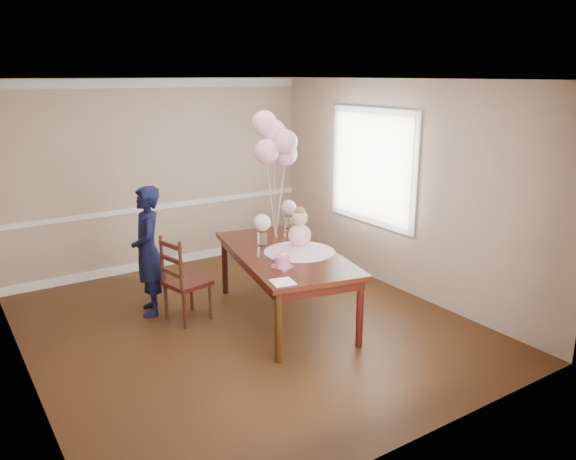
% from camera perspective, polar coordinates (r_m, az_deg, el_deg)
% --- Properties ---
extents(floor, '(4.50, 5.00, 0.00)m').
position_cam_1_polar(floor, '(6.45, -4.12, -9.72)').
color(floor, black).
rests_on(floor, ground).
extents(ceiling, '(4.50, 5.00, 0.02)m').
position_cam_1_polar(ceiling, '(5.83, -4.65, 15.02)').
color(ceiling, white).
rests_on(ceiling, wall_back).
extents(wall_back, '(4.50, 0.02, 2.70)m').
position_cam_1_polar(wall_back, '(8.23, -12.90, 5.38)').
color(wall_back, tan).
rests_on(wall_back, floor).
extents(wall_front, '(4.50, 0.02, 2.70)m').
position_cam_1_polar(wall_front, '(4.09, 13.02, -4.92)').
color(wall_front, tan).
rests_on(wall_front, floor).
extents(wall_left, '(0.02, 5.00, 2.70)m').
position_cam_1_polar(wall_left, '(5.33, -26.02, -1.30)').
color(wall_left, tan).
rests_on(wall_left, floor).
extents(wall_right, '(0.02, 5.00, 2.70)m').
position_cam_1_polar(wall_right, '(7.33, 11.23, 4.25)').
color(wall_right, tan).
rests_on(wall_right, floor).
extents(chair_rail_trim, '(4.50, 0.02, 0.07)m').
position_cam_1_polar(chair_rail_trim, '(8.31, -12.69, 2.32)').
color(chair_rail_trim, white).
rests_on(chair_rail_trim, wall_back).
extents(crown_molding, '(4.50, 0.02, 0.12)m').
position_cam_1_polar(crown_molding, '(8.10, -13.44, 14.31)').
color(crown_molding, silver).
rests_on(crown_molding, wall_back).
extents(baseboard_trim, '(4.50, 0.02, 0.12)m').
position_cam_1_polar(baseboard_trim, '(8.54, -12.36, -3.17)').
color(baseboard_trim, white).
rests_on(baseboard_trim, floor).
extents(window_frame, '(0.02, 1.66, 1.56)m').
position_cam_1_polar(window_frame, '(7.64, 8.56, 6.35)').
color(window_frame, silver).
rests_on(window_frame, wall_right).
extents(window_blinds, '(0.01, 1.50, 1.40)m').
position_cam_1_polar(window_blinds, '(7.63, 8.46, 6.34)').
color(window_blinds, silver).
rests_on(window_blinds, wall_right).
extents(dining_table_top, '(1.48, 2.31, 0.05)m').
position_cam_1_polar(dining_table_top, '(6.39, -0.33, -2.44)').
color(dining_table_top, black).
rests_on(dining_table_top, table_leg_fl).
extents(table_apron, '(1.36, 2.18, 0.11)m').
position_cam_1_polar(table_apron, '(6.42, -0.33, -3.12)').
color(table_apron, black).
rests_on(table_apron, table_leg_fl).
extents(table_leg_fl, '(0.09, 0.09, 0.75)m').
position_cam_1_polar(table_leg_fl, '(5.54, -0.99, -9.85)').
color(table_leg_fl, black).
rests_on(table_leg_fl, floor).
extents(table_leg_fr, '(0.09, 0.09, 0.75)m').
position_cam_1_polar(table_leg_fr, '(5.88, 7.31, -8.40)').
color(table_leg_fr, black).
rests_on(table_leg_fr, floor).
extents(table_leg_bl, '(0.09, 0.09, 0.75)m').
position_cam_1_polar(table_leg_bl, '(7.28, -6.44, -3.60)').
color(table_leg_bl, black).
rests_on(table_leg_bl, floor).
extents(table_leg_br, '(0.09, 0.09, 0.75)m').
position_cam_1_polar(table_leg_br, '(7.54, 0.15, -2.80)').
color(table_leg_br, black).
rests_on(table_leg_br, floor).
extents(baby_skirt, '(0.96, 0.96, 0.11)m').
position_cam_1_polar(baby_skirt, '(6.38, 1.18, -1.73)').
color(baby_skirt, '#D89FC2').
rests_on(baby_skirt, dining_table_top).
extents(baby_torso, '(0.26, 0.26, 0.26)m').
position_cam_1_polar(baby_torso, '(6.34, 1.19, -0.53)').
color(baby_torso, '#FFA1D8').
rests_on(baby_torso, baby_skirt).
extents(baby_head, '(0.18, 0.18, 0.18)m').
position_cam_1_polar(baby_head, '(6.29, 1.20, 1.25)').
color(baby_head, '#CFAD8E').
rests_on(baby_head, baby_torso).
extents(baby_hair, '(0.13, 0.13, 0.13)m').
position_cam_1_polar(baby_hair, '(6.27, 1.20, 1.81)').
color(baby_hair, brown).
rests_on(baby_hair, baby_head).
extents(cake_platter, '(0.28, 0.28, 0.01)m').
position_cam_1_polar(cake_platter, '(5.89, -0.58, -3.74)').
color(cake_platter, silver).
rests_on(cake_platter, dining_table_top).
extents(birthday_cake, '(0.19, 0.19, 0.11)m').
position_cam_1_polar(birthday_cake, '(5.87, -0.58, -3.20)').
color(birthday_cake, '#DB458F').
rests_on(birthday_cake, cake_platter).
extents(cake_flower_a, '(0.03, 0.03, 0.03)m').
position_cam_1_polar(cake_flower_a, '(5.85, -0.59, -2.56)').
color(cake_flower_a, white).
rests_on(cake_flower_a, birthday_cake).
extents(cake_flower_b, '(0.03, 0.03, 0.03)m').
position_cam_1_polar(cake_flower_b, '(5.88, -0.37, -2.46)').
color(cake_flower_b, white).
rests_on(cake_flower_b, birthday_cake).
extents(rose_vase_near, '(0.13, 0.13, 0.17)m').
position_cam_1_polar(rose_vase_near, '(6.60, -2.64, -0.87)').
color(rose_vase_near, white).
rests_on(rose_vase_near, dining_table_top).
extents(roses_near, '(0.20, 0.20, 0.20)m').
position_cam_1_polar(roses_near, '(6.54, -2.66, 0.75)').
color(roses_near, beige).
rests_on(roses_near, rose_vase_near).
extents(rose_vase_far, '(0.13, 0.13, 0.17)m').
position_cam_1_polar(rose_vase_far, '(7.32, 0.06, 0.81)').
color(rose_vase_far, white).
rests_on(rose_vase_far, dining_table_top).
extents(roses_far, '(0.20, 0.20, 0.20)m').
position_cam_1_polar(roses_far, '(7.27, 0.06, 2.27)').
color(roses_far, beige).
rests_on(roses_far, rose_vase_far).
extents(napkin, '(0.25, 0.25, 0.01)m').
position_cam_1_polar(napkin, '(5.46, -0.55, -5.31)').
color(napkin, white).
rests_on(napkin, dining_table_top).
extents(balloon_weight, '(0.05, 0.05, 0.02)m').
position_cam_1_polar(balloon_weight, '(6.94, -1.27, -0.65)').
color(balloon_weight, silver).
rests_on(balloon_weight, dining_table_top).
extents(balloon_a, '(0.30, 0.30, 0.30)m').
position_cam_1_polar(balloon_a, '(6.69, -2.19, 7.98)').
color(balloon_a, '#F7AFC6').
rests_on(balloon_a, balloon_ribbon_a).
extents(balloon_b, '(0.30, 0.30, 0.30)m').
position_cam_1_polar(balloon_b, '(6.70, -0.30, 8.93)').
color(balloon_b, '#E4A2B8').
rests_on(balloon_b, balloon_ribbon_b).
extents(balloon_c, '(0.30, 0.30, 0.30)m').
position_cam_1_polar(balloon_c, '(6.81, -1.47, 9.93)').
color(balloon_c, '#E6A3C6').
rests_on(balloon_c, balloon_ribbon_c).
extents(balloon_d, '(0.30, 0.30, 0.30)m').
position_cam_1_polar(balloon_d, '(6.78, -2.41, 10.81)').
color(balloon_d, '#FFB4C5').
rests_on(balloon_d, balloon_ribbon_d).
extents(balloon_e, '(0.30, 0.30, 0.30)m').
position_cam_1_polar(balloon_e, '(6.87, -0.30, 7.74)').
color(balloon_e, '#FEB4C9').
rests_on(balloon_e, balloon_ribbon_e).
extents(balloon_ribbon_a, '(0.10, 0.02, 0.89)m').
position_cam_1_polar(balloon_ribbon_a, '(6.81, -1.71, 2.93)').
color(balloon_ribbon_a, silver).
rests_on(balloon_ribbon_a, balloon_weight).
extents(balloon_ribbon_b, '(0.10, 0.08, 1.00)m').
position_cam_1_polar(balloon_ribbon_b, '(6.81, -0.79, 3.39)').
color(balloon_ribbon_b, white).
rests_on(balloon_ribbon_b, balloon_weight).
extents(balloon_ribbon_c, '(0.04, 0.10, 1.11)m').
position_cam_1_polar(balloon_ribbon_c, '(6.86, -1.36, 3.93)').
color(balloon_ribbon_c, silver).
rests_on(balloon_ribbon_c, balloon_weight).
extents(balloon_ribbon_d, '(0.07, 0.13, 1.21)m').
position_cam_1_polar(balloon_ribbon_d, '(6.84, -1.82, 4.35)').
color(balloon_ribbon_d, silver).
rests_on(balloon_ribbon_d, balloon_weight).
extents(balloon_ribbon_e, '(0.16, 0.05, 0.83)m').
position_cam_1_polar(balloon_ribbon_e, '(6.90, -0.78, 2.87)').
color(balloon_ribbon_e, white).
rests_on(balloon_ribbon_e, balloon_weight).
extents(dining_chair_seat, '(0.53, 0.53, 0.05)m').
position_cam_1_polar(dining_chair_seat, '(6.54, -10.20, -5.29)').
color(dining_chair_seat, black).
rests_on(dining_chair_seat, chair_leg_fl).
extents(chair_leg_fl, '(0.05, 0.05, 0.43)m').
position_cam_1_polar(chair_leg_fl, '(6.40, -10.45, -8.06)').
color(chair_leg_fl, black).
rests_on(chair_leg_fl, floor).
extents(chair_leg_fr, '(0.05, 0.05, 0.43)m').
position_cam_1_polar(chair_leg_fr, '(6.59, -7.91, -7.21)').
color(chair_leg_fr, '#3B1A10').
rests_on(chair_leg_fr, floor).
extents(chair_leg_bl, '(0.05, 0.05, 0.43)m').
position_cam_1_polar(chair_leg_bl, '(6.67, -12.28, -7.15)').
color(chair_leg_bl, '#38190F').
rests_on(chair_leg_bl, floor).
extents(chair_leg_br, '(0.05, 0.05, 0.43)m').
position_cam_1_polar(chair_leg_br, '(6.86, -9.78, -6.37)').
color(chair_leg_br, '#35140E').
rests_on(chair_leg_br, floor).
extents(chair_back_post_l, '(0.05, 0.05, 0.56)m').
position_cam_1_polar(chair_back_post_l, '(6.20, -10.84, -3.66)').
color(chair_back_post_l, black).
rests_on(chair_back_post_l, dining_chair_seat).
extents(chair_back_post_r, '(0.05, 0.05, 0.56)m').
position_cam_1_polar(chair_back_post_r, '(6.48, -12.69, -2.91)').
color(chair_back_post_r, '#3C1510').
rests_on(chair_back_post_r, dining_chair_seat).
extents(chair_slat_low, '(0.12, 0.40, 0.05)m').
position_cam_1_polar(chair_slat_low, '(6.38, -11.72, -4.30)').
color(chair_slat_low, '#351D0E').
rests_on(chair_slat_low, dining_chair_seat).
extents(chair_slat_mid, '(0.12, 0.40, 0.05)m').
position_cam_1_polar(chair_slat_mid, '(6.33, -11.80, -2.94)').
color(chair_slat_mid, '#34140E').
rests_on(chair_slat_mid, dining_chair_seat).
extents(chair_slat_top, '(0.12, 0.40, 0.05)m').
position_cam_1_polar(chair_slat_top, '(6.28, -11.88, -1.55)').
color(chair_slat_top, '#35190E').
rests_on(chair_slat_top, dining_chair_seat).
extents(woman, '(0.51, 0.64, 1.53)m').
position_cam_1_polar(woman, '(6.72, -14.04, -2.09)').
color(woman, black).
rests_on(woman, floor).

